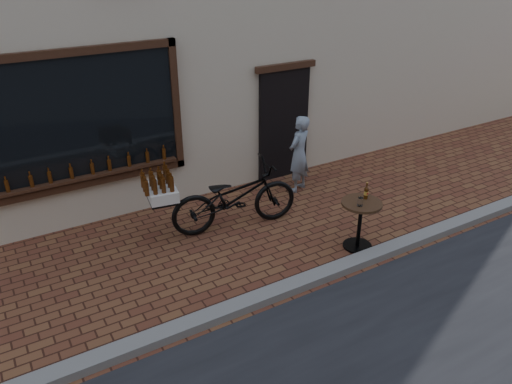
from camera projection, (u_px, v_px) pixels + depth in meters
ground at (303, 296)px, 6.87m from camera, size 90.00×90.00×0.00m
kerb at (295, 285)px, 6.99m from camera, size 90.00×0.25×0.12m
cargo_bicycle at (232, 197)px, 8.26m from camera, size 2.63×1.08×1.22m
bistro_table at (361, 215)px, 7.72m from camera, size 0.63×0.63×1.08m
pedestrian at (299, 154)px, 9.46m from camera, size 0.65×0.55×1.50m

